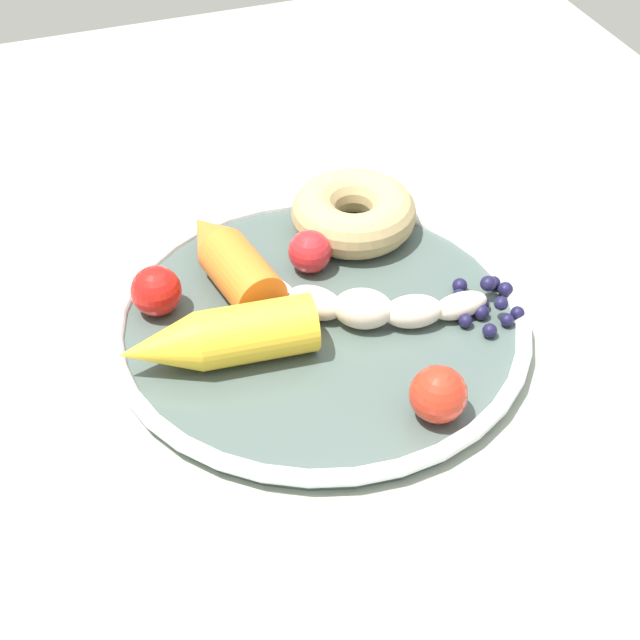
# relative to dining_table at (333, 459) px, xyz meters

# --- Properties ---
(dining_table) EXTENTS (1.24, 0.97, 0.74)m
(dining_table) POSITION_rel_dining_table_xyz_m (0.00, 0.00, 0.00)
(dining_table) COLOR #959E8A
(dining_table) RESTS_ON ground_plane
(plate) EXTENTS (0.31, 0.31, 0.02)m
(plate) POSITION_rel_dining_table_xyz_m (-0.06, 0.01, 0.09)
(plate) COLOR #44534C
(plate) RESTS_ON dining_table
(banana) EXTENTS (0.10, 0.17, 0.03)m
(banana) POSITION_rel_dining_table_xyz_m (-0.05, 0.04, 0.10)
(banana) COLOR beige
(banana) RESTS_ON plate
(carrot_orange) EXTENTS (0.12, 0.06, 0.04)m
(carrot_orange) POSITION_rel_dining_table_xyz_m (-0.13, -0.04, 0.11)
(carrot_orange) COLOR orange
(carrot_orange) RESTS_ON plate
(carrot_yellow) EXTENTS (0.05, 0.14, 0.04)m
(carrot_yellow) POSITION_rel_dining_table_xyz_m (-0.04, -0.07, 0.11)
(carrot_yellow) COLOR yellow
(carrot_yellow) RESTS_ON plate
(donut) EXTENTS (0.14, 0.14, 0.04)m
(donut) POSITION_rel_dining_table_xyz_m (-0.15, 0.07, 0.11)
(donut) COLOR tan
(donut) RESTS_ON plate
(blueberry_pile) EXTENTS (0.06, 0.05, 0.02)m
(blueberry_pile) POSITION_rel_dining_table_xyz_m (-0.03, 0.13, 0.10)
(blueberry_pile) COLOR #191638
(blueberry_pile) RESTS_ON plate
(tomato_near) EXTENTS (0.04, 0.04, 0.04)m
(tomato_near) POSITION_rel_dining_table_xyz_m (-0.11, -0.10, 0.11)
(tomato_near) COLOR red
(tomato_near) RESTS_ON plate
(tomato_mid) EXTENTS (0.03, 0.03, 0.03)m
(tomato_mid) POSITION_rel_dining_table_xyz_m (-0.12, 0.02, 0.10)
(tomato_mid) COLOR red
(tomato_mid) RESTS_ON plate
(tomato_far) EXTENTS (0.04, 0.04, 0.04)m
(tomato_far) POSITION_rel_dining_table_xyz_m (0.06, 0.05, 0.11)
(tomato_far) COLOR red
(tomato_far) RESTS_ON plate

